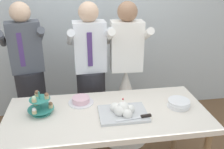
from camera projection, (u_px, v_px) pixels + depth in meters
name	position (u px, v px, depth m)	size (l,w,h in m)	color
rear_wall	(93.00, 11.00, 3.18)	(5.20, 0.10, 2.90)	silver
dessert_table	(107.00, 119.00, 2.19)	(1.80, 0.80, 0.78)	silver
cupcake_stand	(40.00, 105.00, 2.12)	(0.23, 0.23, 0.21)	teal
main_cake_tray	(123.00, 111.00, 2.11)	(0.44, 0.31, 0.13)	silver
plate_stack	(179.00, 104.00, 2.24)	(0.21, 0.21, 0.07)	white
round_cake	(81.00, 100.00, 2.31)	(0.24, 0.24, 0.06)	white
person_groom	(91.00, 84.00, 2.76)	(0.48, 0.51, 1.66)	#232328
person_bride	(125.00, 96.00, 2.85)	(0.56, 0.56, 1.66)	white
person_guest	(31.00, 84.00, 2.76)	(0.55, 0.57, 1.66)	#232328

